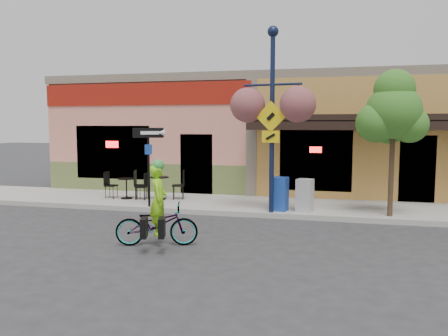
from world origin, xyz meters
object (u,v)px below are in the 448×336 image
Objects in this scene: street_tree at (392,143)px; building at (291,134)px; lamp_post at (272,121)px; one_way_sign at (149,167)px; bicycle at (157,224)px; newspaper_box_grey at (305,195)px; cyclist_rider at (159,211)px; newspaper_box_blue at (280,194)px.

building is at bearing 116.50° from street_tree.
lamp_post is 3.98m from one_way_sign.
bicycle is 1.91× the size of newspaper_box_grey.
one_way_sign is at bearing 10.03° from bicycle.
cyclist_rider is at bearing -100.52° from building.
newspaper_box_blue is at bearing -19.79° from one_way_sign.
street_tree reaches higher than cyclist_rider.
building is at bearing 112.69° from newspaper_box_grey.
one_way_sign is at bearing 10.69° from cyclist_rider.
newspaper_box_blue is 1.04× the size of newspaper_box_grey.
lamp_post reaches higher than bicycle.
building reaches higher than newspaper_box_grey.
one_way_sign is at bearing -177.97° from street_tree.
street_tree is at bearing -63.50° from building.
lamp_post reaches higher than newspaper_box_blue.
building is 7.81m from one_way_sign.
bicycle is 3.97m from one_way_sign.
lamp_post is 1.30× the size of street_tree.
building is 18.60× the size of newspaper_box_blue.
one_way_sign is at bearing -173.19° from lamp_post.
building is 4.55× the size of street_tree.
lamp_post reaches higher than building.
street_tree is (3.29, -6.60, -0.10)m from building.
cyclist_rider reaches higher than newspaper_box_grey.
building is 6.87m from lamp_post.
cyclist_rider is at bearing -113.30° from newspaper_box_grey.
building is 6.74m from newspaper_box_blue.
building is 3.51× the size of lamp_post.
building is 19.42× the size of newspaper_box_grey.
street_tree is at bearing 11.18° from lamp_post.
bicycle is (-1.97, -10.34, -1.78)m from building.
newspaper_box_grey is (2.91, 3.82, -0.15)m from cyclist_rider.
cyclist_rider is 6.56m from street_tree.
building is at bearing -26.50° from bicycle.
lamp_post is at bearing -89.38° from building.
one_way_sign is (-1.68, 3.49, 0.88)m from bicycle.
newspaper_box_grey is at bearing -53.02° from cyclist_rider.
lamp_post is 2.34m from newspaper_box_grey.
cyclist_rider is at bearing -88.00° from one_way_sign.
lamp_post is (0.07, -6.85, 0.50)m from building.
lamp_post reaches higher than one_way_sign.
one_way_sign is at bearing -161.82° from newspaper_box_grey.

